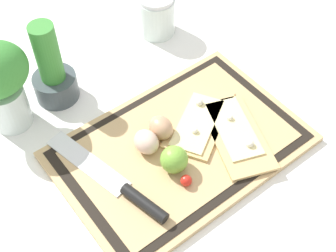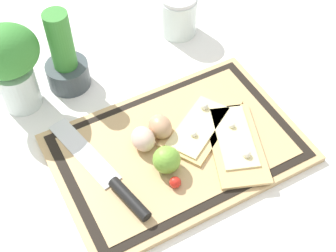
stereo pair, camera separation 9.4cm
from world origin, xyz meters
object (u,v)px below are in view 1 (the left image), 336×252
Objects in this scene: egg_pink at (146,142)px; lime at (174,159)px; pizza_slice_near at (236,134)px; sauce_jar at (156,17)px; pizza_slice_far at (199,120)px; herb_pot at (53,74)px; cherry_tomato_red at (186,180)px; knife at (125,189)px; egg_brown at (161,128)px.

lime is at bearing -77.08° from egg_pink.
pizza_slice_near is 2.10× the size of sauce_jar.
sauce_jar is at bearing 50.26° from egg_pink.
herb_pot is at bearing 126.33° from pizza_slice_far.
cherry_tomato_red is 0.37m from herb_pot.
sauce_jar is at bearing 46.22° from knife.
pizza_slice_far is 0.13m from egg_pink.
lime is 0.51× the size of sauce_jar.
egg_brown is (0.13, 0.07, 0.01)m from knife.
herb_pot reaches higher than pizza_slice_near.
egg_brown reaches higher than pizza_slice_far.
herb_pot is at bearing 114.05° from egg_brown.
pizza_slice_near is 0.15m from egg_brown.
egg_brown is 0.34m from sauce_jar.
egg_pink is at bearing 152.88° from pizza_slice_near.
egg_pink is 2.46× the size of cherry_tomato_red.
egg_pink is 0.07m from lime.
knife is at bearing 172.79° from lime.
egg_pink reaches higher than pizza_slice_near.
knife is 0.11m from lime.
knife is 1.51× the size of herb_pot.
egg_pink reaches higher than cherry_tomato_red.
egg_pink reaches higher than pizza_slice_far.
pizza_slice_near is at bearing 9.98° from cherry_tomato_red.
egg_brown is at bearing 70.41° from lime.
lime reaches higher than cherry_tomato_red.
pizza_slice_far reaches higher than cherry_tomato_red.
herb_pot reaches higher than knife.
egg_pink is 1.02× the size of lime.
knife is at bearing -95.06° from herb_pot.
egg_pink is 0.38m from sauce_jar.
pizza_slice_near is 0.18m from egg_pink.
herb_pot is (-0.23, 0.33, 0.05)m from pizza_slice_near.
pizza_slice_near and pizza_slice_far have the same top height.
egg_brown is at bearing 74.78° from cherry_tomato_red.
cherry_tomato_red is at bearing -105.22° from egg_brown.
sauce_jar is at bearing 57.76° from lime.
knife is at bearing 150.83° from cherry_tomato_red.
pizza_slice_far is 0.74× the size of knife.
cherry_tomato_red is (-0.00, -0.04, -0.02)m from lime.
cherry_tomato_red is (-0.15, -0.03, 0.01)m from pizza_slice_near.
pizza_slice_near is 1.01× the size of pizza_slice_far.
knife is at bearing -153.66° from egg_brown.
pizza_slice_far is at bearing -13.50° from egg_brown.
egg_pink is (-0.16, 0.08, 0.02)m from pizza_slice_near.
pizza_slice_near is at bearing -38.45° from egg_brown.
egg_pink is (-0.13, 0.01, 0.02)m from pizza_slice_far.
herb_pot is at bearing 104.06° from egg_pink.
pizza_slice_near is 0.16m from cherry_tomato_red.
sauce_jar reaches higher than knife.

